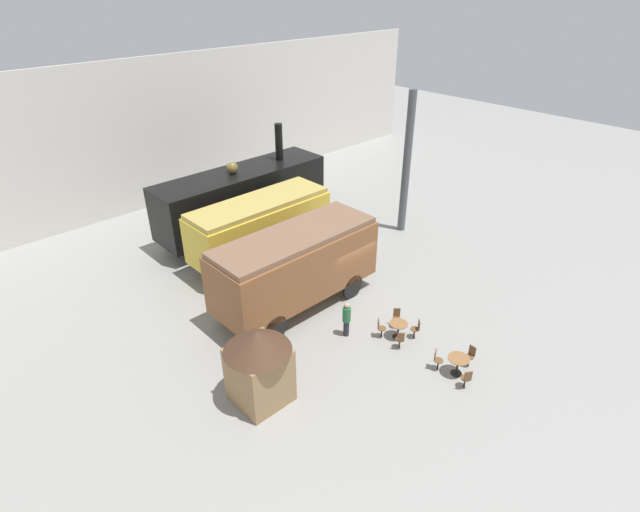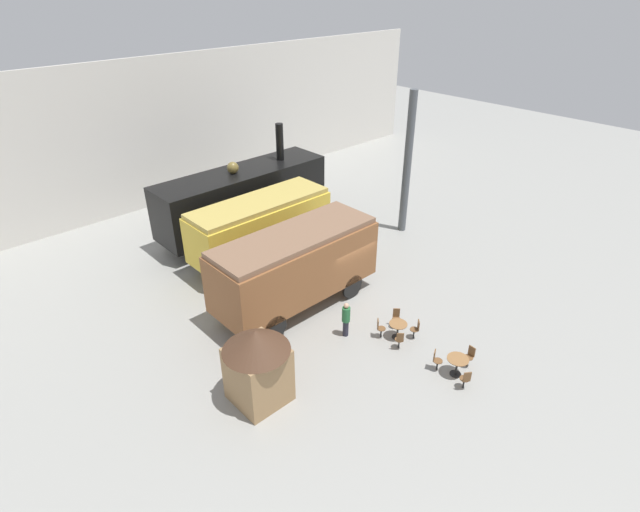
{
  "view_description": "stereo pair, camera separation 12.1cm",
  "coord_description": "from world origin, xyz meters",
  "px_view_note": "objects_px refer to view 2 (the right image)",
  "views": [
    {
      "loc": [
        -14.4,
        -13.81,
        13.23
      ],
      "look_at": [
        -0.5,
        1.0,
        1.6
      ],
      "focal_mm": 28.0,
      "sensor_mm": 36.0,
      "label": 1
    },
    {
      "loc": [
        -14.31,
        -13.89,
        13.23
      ],
      "look_at": [
        -0.5,
        1.0,
        1.6
      ],
      "focal_mm": 28.0,
      "sensor_mm": 36.0,
      "label": 2
    }
  ],
  "objects_px": {
    "passenger_coach_vintage": "(260,225)",
    "ticket_kiosk": "(257,362)",
    "cafe_chair_0": "(416,328)",
    "cafe_table_near": "(398,327)",
    "visitor_person": "(346,318)",
    "cafe_table_mid": "(457,362)",
    "steam_locomotive": "(243,196)",
    "passenger_coach_wooden": "(295,264)"
  },
  "relations": [
    {
      "from": "steam_locomotive",
      "to": "ticket_kiosk",
      "type": "xyz_separation_m",
      "value": [
        -7.36,
        -11.19,
        -0.53
      ]
    },
    {
      "from": "cafe_table_mid",
      "to": "visitor_person",
      "type": "bearing_deg",
      "value": 107.2
    },
    {
      "from": "cafe_table_mid",
      "to": "cafe_chair_0",
      "type": "relative_size",
      "value": 0.93
    },
    {
      "from": "steam_locomotive",
      "to": "cafe_table_near",
      "type": "xyz_separation_m",
      "value": [
        -1.16,
        -12.34,
        -1.67
      ]
    },
    {
      "from": "passenger_coach_vintage",
      "to": "steam_locomotive",
      "type": "bearing_deg",
      "value": 67.97
    },
    {
      "from": "cafe_table_mid",
      "to": "passenger_coach_vintage",
      "type": "bearing_deg",
      "value": 90.78
    },
    {
      "from": "cafe_table_near",
      "to": "visitor_person",
      "type": "distance_m",
      "value": 2.17
    },
    {
      "from": "ticket_kiosk",
      "to": "cafe_chair_0",
      "type": "bearing_deg",
      "value": -14.08
    },
    {
      "from": "steam_locomotive",
      "to": "cafe_chair_0",
      "type": "bearing_deg",
      "value": -92.81
    },
    {
      "from": "passenger_coach_wooden",
      "to": "cafe_table_mid",
      "type": "bearing_deg",
      "value": -79.13
    },
    {
      "from": "passenger_coach_wooden",
      "to": "visitor_person",
      "type": "relative_size",
      "value": 4.73
    },
    {
      "from": "cafe_table_mid",
      "to": "cafe_chair_0",
      "type": "bearing_deg",
      "value": 75.68
    },
    {
      "from": "visitor_person",
      "to": "ticket_kiosk",
      "type": "relative_size",
      "value": 0.54
    },
    {
      "from": "passenger_coach_vintage",
      "to": "ticket_kiosk",
      "type": "relative_size",
      "value": 2.47
    },
    {
      "from": "cafe_chair_0",
      "to": "visitor_person",
      "type": "relative_size",
      "value": 0.54
    },
    {
      "from": "passenger_coach_wooden",
      "to": "ticket_kiosk",
      "type": "distance_m",
      "value": 5.86
    },
    {
      "from": "cafe_table_near",
      "to": "cafe_chair_0",
      "type": "bearing_deg",
      "value": -45.42
    },
    {
      "from": "cafe_table_near",
      "to": "ticket_kiosk",
      "type": "relative_size",
      "value": 0.25
    },
    {
      "from": "cafe_chair_0",
      "to": "visitor_person",
      "type": "height_order",
      "value": "visitor_person"
    },
    {
      "from": "visitor_person",
      "to": "cafe_table_near",
      "type": "bearing_deg",
      "value": -46.91
    },
    {
      "from": "steam_locomotive",
      "to": "ticket_kiosk",
      "type": "relative_size",
      "value": 3.38
    },
    {
      "from": "cafe_table_mid",
      "to": "visitor_person",
      "type": "distance_m",
      "value": 4.68
    },
    {
      "from": "steam_locomotive",
      "to": "passenger_coach_wooden",
      "type": "distance_m",
      "value": 8.15
    },
    {
      "from": "cafe_chair_0",
      "to": "cafe_table_mid",
      "type": "bearing_deg",
      "value": 121.1
    },
    {
      "from": "steam_locomotive",
      "to": "passenger_coach_vintage",
      "type": "height_order",
      "value": "steam_locomotive"
    },
    {
      "from": "cafe_table_near",
      "to": "visitor_person",
      "type": "bearing_deg",
      "value": 133.09
    },
    {
      "from": "steam_locomotive",
      "to": "cafe_table_mid",
      "type": "xyz_separation_m",
      "value": [
        -1.24,
        -15.25,
        -1.62
      ]
    },
    {
      "from": "cafe_chair_0",
      "to": "ticket_kiosk",
      "type": "height_order",
      "value": "ticket_kiosk"
    },
    {
      "from": "cafe_table_near",
      "to": "visitor_person",
      "type": "relative_size",
      "value": 0.47
    },
    {
      "from": "cafe_table_mid",
      "to": "visitor_person",
      "type": "height_order",
      "value": "visitor_person"
    },
    {
      "from": "cafe_chair_0",
      "to": "cafe_table_near",
      "type": "bearing_deg",
      "value": 0.0
    },
    {
      "from": "passenger_coach_vintage",
      "to": "cafe_table_near",
      "type": "height_order",
      "value": "passenger_coach_vintage"
    },
    {
      "from": "cafe_table_mid",
      "to": "passenger_coach_wooden",
      "type": "bearing_deg",
      "value": 100.87
    },
    {
      "from": "visitor_person",
      "to": "ticket_kiosk",
      "type": "bearing_deg",
      "value": -175.08
    },
    {
      "from": "visitor_person",
      "to": "cafe_chair_0",
      "type": "bearing_deg",
      "value": -46.52
    },
    {
      "from": "passenger_coach_vintage",
      "to": "ticket_kiosk",
      "type": "height_order",
      "value": "passenger_coach_vintage"
    },
    {
      "from": "cafe_table_near",
      "to": "passenger_coach_vintage",
      "type": "bearing_deg",
      "value": 91.56
    },
    {
      "from": "cafe_table_mid",
      "to": "ticket_kiosk",
      "type": "relative_size",
      "value": 0.27
    },
    {
      "from": "ticket_kiosk",
      "to": "cafe_table_mid",
      "type": "bearing_deg",
      "value": -33.52
    },
    {
      "from": "cafe_table_mid",
      "to": "cafe_chair_0",
      "type": "height_order",
      "value": "cafe_chair_0"
    },
    {
      "from": "steam_locomotive",
      "to": "visitor_person",
      "type": "height_order",
      "value": "steam_locomotive"
    },
    {
      "from": "cafe_chair_0",
      "to": "ticket_kiosk",
      "type": "xyz_separation_m",
      "value": [
        -6.73,
        1.69,
        1.16
      ]
    }
  ]
}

